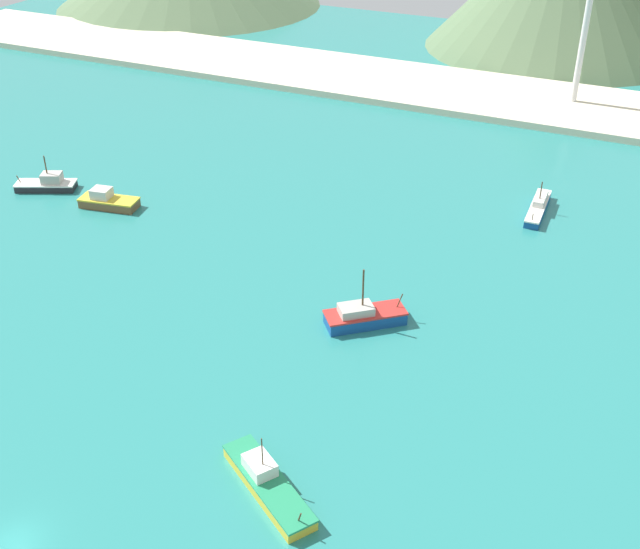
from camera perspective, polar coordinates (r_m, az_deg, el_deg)
ground at (r=83.29m, az=-6.77°, el=-4.28°), size 260.00×280.00×0.50m
fishing_boat_0 at (r=110.13m, az=15.34°, el=4.69°), size 2.43×10.77×4.29m
fishing_boat_1 at (r=118.89m, az=-18.91°, el=6.15°), size 8.71×6.14×5.07m
fishing_boat_3 at (r=83.49m, az=3.14°, el=-2.99°), size 8.43×7.83×6.60m
fishing_boat_6 at (r=65.60m, az=-3.81°, el=-14.62°), size 10.76×8.24×4.95m
fishing_boat_7 at (r=111.21m, az=-14.93°, el=5.11°), size 8.30×4.42×2.61m
beach_strip at (r=153.47m, az=10.16°, el=12.73°), size 247.00×24.91×1.20m
radio_tower at (r=146.98m, az=18.72°, el=17.98°), size 3.57×2.85×35.67m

